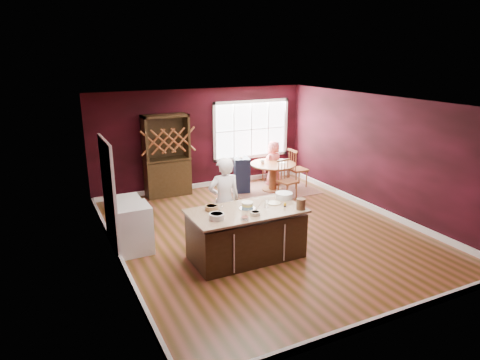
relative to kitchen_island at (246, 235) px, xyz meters
name	(u,v)px	position (x,y,z in m)	size (l,w,h in m)	color
room_shell	(265,170)	(0.85, 0.85, 0.91)	(7.00, 7.00, 7.00)	brown
window	(251,129)	(2.35, 4.32, 1.06)	(2.36, 0.10, 1.66)	white
doorway	(109,198)	(-2.12, 1.45, 0.59)	(0.08, 1.26, 2.13)	white
kitchen_island	(246,235)	(0.00, 0.00, 0.00)	(2.06, 1.08, 0.92)	black
dining_table	(273,171)	(2.44, 3.20, 0.10)	(1.22, 1.22, 0.75)	brown
baker	(224,201)	(-0.10, 0.75, 0.43)	(0.63, 0.42, 1.73)	silver
layer_cake	(247,205)	(0.05, 0.06, 0.54)	(0.30, 0.30, 0.12)	silver
bowl_blue	(217,216)	(-0.64, -0.17, 0.53)	(0.26, 0.26, 0.10)	silver
bowl_yellow	(212,208)	(-0.56, 0.26, 0.52)	(0.23, 0.23, 0.09)	brown
bowl_pink	(245,218)	(-0.23, -0.40, 0.51)	(0.14, 0.14, 0.05)	silver
bowl_olive	(255,213)	(0.02, -0.30, 0.51)	(0.17, 0.17, 0.07)	beige
drinking_glass	(267,203)	(0.39, -0.04, 0.56)	(0.08, 0.08, 0.15)	white
dinner_plate	(274,203)	(0.61, 0.08, 0.49)	(0.25, 0.25, 0.02)	#FFF5BE
white_tub	(284,196)	(0.94, 0.24, 0.54)	(0.33, 0.33, 0.11)	silver
stoneware_crock	(301,204)	(0.89, -0.39, 0.58)	(0.17, 0.17, 0.20)	brown
toy_figurine	(285,205)	(0.70, -0.17, 0.52)	(0.05, 0.05, 0.08)	yellow
rug	(272,190)	(2.44, 3.20, -0.43)	(2.19, 1.69, 0.01)	brown
chair_east	(298,168)	(3.23, 3.18, 0.11)	(0.46, 0.44, 1.09)	brown
chair_south	(288,180)	(2.41, 2.42, 0.07)	(0.43, 0.41, 1.02)	#9D623E
chair_north	(270,166)	(2.82, 4.01, 0.01)	(0.38, 0.36, 0.90)	brown
seated_woman	(273,163)	(2.71, 3.64, 0.19)	(0.61, 0.40, 1.26)	#DC5F61
high_chair	(242,174)	(1.63, 3.45, 0.05)	(0.39, 0.39, 0.97)	black
toddler	(242,161)	(1.69, 3.55, 0.37)	(0.18, 0.14, 0.26)	#8CA5BF
table_plate	(283,163)	(2.70, 3.14, 0.32)	(0.18, 0.18, 0.01)	beige
table_cup	(262,162)	(2.19, 3.34, 0.36)	(0.12, 0.12, 0.09)	white
hutch	(167,156)	(-0.22, 4.07, 0.62)	(1.15, 0.48, 2.12)	black
washer	(133,229)	(-1.79, 1.13, 0.02)	(0.63, 0.61, 0.92)	silver
dryer	(126,219)	(-1.79, 1.77, -0.01)	(0.60, 0.58, 0.86)	white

